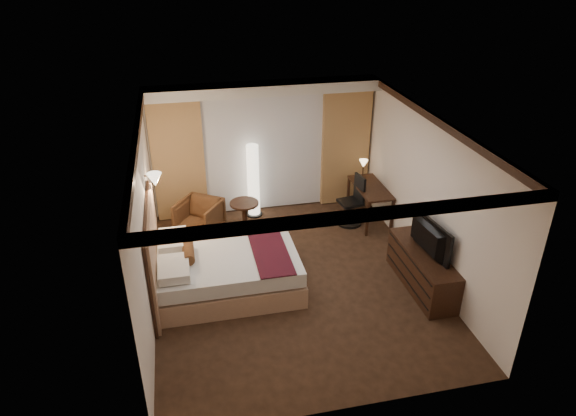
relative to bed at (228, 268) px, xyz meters
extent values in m
cube|color=black|center=(1.07, -0.07, -0.33)|extent=(4.50, 5.50, 0.01)
cube|color=white|center=(1.07, -0.07, 2.37)|extent=(4.50, 5.50, 0.01)
cube|color=white|center=(1.07, 2.68, 1.02)|extent=(4.50, 0.02, 2.70)
cube|color=white|center=(-1.18, -0.07, 1.02)|extent=(0.02, 5.50, 2.70)
cube|color=white|center=(3.32, -0.07, 1.02)|extent=(0.02, 5.50, 2.70)
cube|color=white|center=(1.07, 2.43, 2.27)|extent=(4.50, 0.50, 0.20)
cube|color=silver|center=(1.07, 2.60, 0.92)|extent=(2.48, 0.04, 2.45)
cube|color=tan|center=(-0.63, 2.54, 0.92)|extent=(1.00, 0.14, 2.45)
cube|color=tan|center=(2.77, 2.54, 0.92)|extent=(1.00, 0.14, 2.45)
imported|color=#4F3017|center=(-0.35, 1.78, 0.06)|extent=(1.02, 1.00, 0.77)
imported|color=black|center=(3.04, -0.70, 0.63)|extent=(0.71, 1.12, 0.14)
camera|label=1|loc=(-0.53, -6.98, 4.72)|focal=32.00mm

